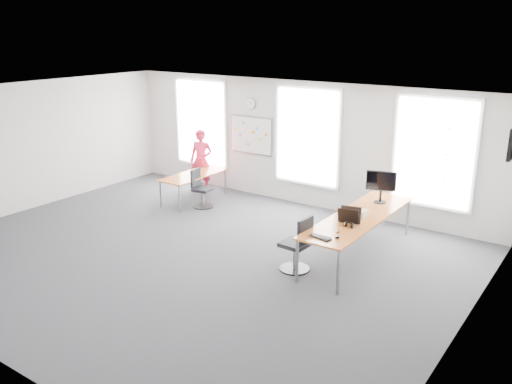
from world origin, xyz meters
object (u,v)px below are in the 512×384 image
Objects in this scene: desk_right at (359,218)px; chair_left at (201,191)px; person at (201,161)px; chair_right at (298,247)px; desk_left at (194,176)px; keyboard at (320,237)px; headphones at (349,225)px; monitor at (381,184)px.

chair_left is at bearing 172.76° from desk_right.
chair_left is 0.56× the size of person.
chair_right is at bearing -116.65° from desk_right.
keyboard reaches higher than desk_left.
desk_left is 4.71m from chair_right.
chair_right is (4.24, -2.05, -0.17)m from desk_left.
person is at bearing 151.36° from headphones.
keyboard is (5.15, -2.97, -0.00)m from person.
desk_left is 1.81× the size of chair_right.
desk_right is at bearing -39.70° from person.
monitor reaches higher than headphones.
person is at bearing 164.52° from keyboard.
chair_right is 1.57× the size of monitor.
headphones is at bearing 130.63° from chair_right.
desk_right is at bearing 101.67° from keyboard.
headphones is 0.26× the size of monitor.
keyboard is (4.31, -1.95, 0.42)m from chair_left.
headphones is (0.10, -0.67, 0.10)m from desk_right.
person is (-5.21, 1.57, 0.07)m from desk_right.
desk_left is 0.84m from person.
chair_right is 1.11× the size of chair_left.
person is at bearing 163.23° from desk_right.
chair_left is at bearing -111.88° from chair_right.
headphones is (5.31, -2.24, 0.03)m from person.
person is (-0.84, 1.02, 0.42)m from chair_left.
chair_right reaches higher than chair_left.
chair_left is 4.75m from keyboard.
monitor reaches higher than chair_left.
chair_right is at bearing 175.70° from keyboard.
chair_left is at bearing 168.41° from monitor.
desk_right is 19.26× the size of headphones.
desk_right is 1.39m from chair_right.
person is at bearing 156.47° from monitor.
desk_right is 5.45m from person.
chair_left is 4.66m from headphones.
desk_left is at bearing 170.16° from desk_right.
monitor reaches higher than desk_right.
monitor reaches higher than desk_left.
chair_right is at bearing -148.37° from headphones.
headphones is (4.94, -1.51, 0.24)m from desk_left.
headphones reaches higher than desk_right.
person is 2.52× the size of monitor.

